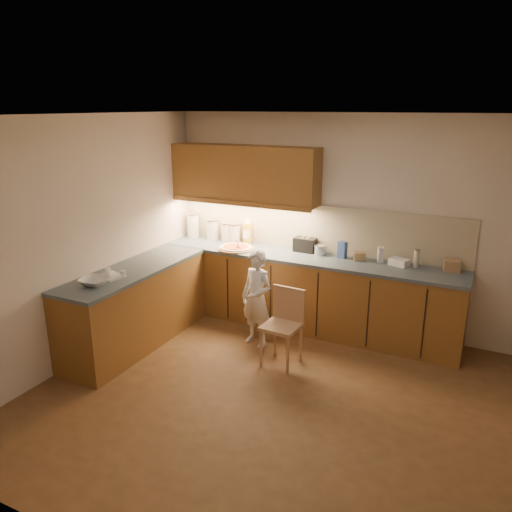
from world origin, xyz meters
name	(u,v)px	position (x,y,z in m)	size (l,w,h in m)	color
room	(278,229)	(0.00, 0.00, 1.68)	(4.54, 4.50, 2.62)	brown
l_counter	(249,296)	(-0.92, 1.25, 0.46)	(3.77, 2.62, 0.92)	brown
backsplash	(314,228)	(-0.38, 1.99, 1.21)	(3.75, 0.02, 0.58)	#BCB292
upper_cabinets	(244,174)	(-1.27, 1.82, 1.85)	(1.95, 0.36, 0.73)	brown
pizza_on_board	(236,248)	(-1.28, 1.59, 0.94)	(0.46, 0.46, 0.18)	tan
child	(257,299)	(-0.69, 0.99, 0.56)	(0.41, 0.27, 1.13)	white
wooden_chair	(284,321)	(-0.24, 0.75, 0.48)	(0.39, 0.39, 0.82)	tan
mixing_bowl	(94,281)	(-1.95, -0.20, 0.96)	(0.29, 0.29, 0.07)	silver
canister_a	(193,225)	(-2.10, 1.87, 1.09)	(0.17, 0.17, 0.34)	white
canister_b	(213,229)	(-1.78, 1.87, 1.06)	(0.16, 0.16, 0.28)	white
canister_c	(226,232)	(-1.56, 1.85, 1.05)	(0.14, 0.14, 0.26)	silver
canister_d	(235,233)	(-1.45, 1.88, 1.05)	(0.16, 0.16, 0.26)	silver
oil_jug	(248,233)	(-1.27, 1.90, 1.07)	(0.13, 0.11, 0.32)	gold
toaster	(305,245)	(-0.45, 1.88, 1.01)	(0.28, 0.16, 0.18)	black
steel_pot	(320,250)	(-0.24, 1.83, 0.98)	(0.16, 0.16, 0.12)	#B3B2B7
blue_box	(342,250)	(0.04, 1.83, 1.02)	(0.10, 0.07, 0.20)	#304A91
card_box_a	(359,256)	(0.25, 1.83, 0.97)	(0.13, 0.09, 0.09)	tan
white_bottle	(381,255)	(0.50, 1.85, 1.01)	(0.06, 0.06, 0.18)	white
flat_pack	(399,262)	(0.72, 1.83, 0.96)	(0.21, 0.14, 0.08)	white
tall_jar	(416,258)	(0.90, 1.85, 1.03)	(0.07, 0.07, 0.21)	beige
card_box_b	(452,266)	(1.27, 1.87, 0.99)	(0.17, 0.13, 0.13)	tan
dough_cloth	(111,276)	(-1.97, 0.06, 0.93)	(0.26, 0.20, 0.02)	silver
spice_jar_a	(108,272)	(-2.03, 0.09, 0.96)	(0.06, 0.06, 0.08)	white
spice_jar_b	(123,274)	(-1.85, 0.12, 0.96)	(0.05, 0.05, 0.07)	white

